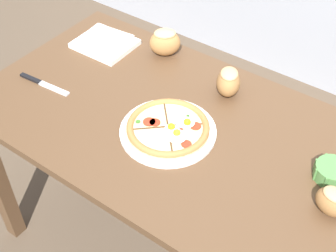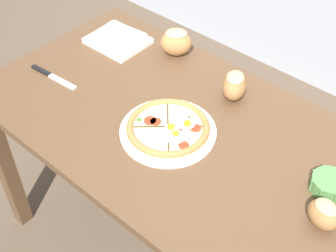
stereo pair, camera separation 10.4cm
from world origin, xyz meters
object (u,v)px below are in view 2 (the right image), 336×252
object	(u,v)px
dining_table	(176,146)
pizza	(168,129)
ramekin_bowl	(329,184)
napkin_folded	(118,39)
bread_piece_far	(176,42)
knife_main	(53,77)
bread_piece_mid	(324,214)
bread_piece_near	(234,85)

from	to	relation	value
dining_table	pizza	xyz separation A→B (m)	(0.01, -0.05, 0.13)
dining_table	ramekin_bowl	xyz separation A→B (m)	(0.50, 0.07, 0.14)
pizza	napkin_folded	size ratio (longest dim) A/B	1.40
bread_piece_far	knife_main	bearing A→B (deg)	-120.43
napkin_folded	bread_piece_far	world-z (taller)	bread_piece_far
dining_table	bread_piece_mid	world-z (taller)	bread_piece_mid
ramekin_bowl	napkin_folded	size ratio (longest dim) A/B	0.49
knife_main	bread_piece_mid	bearing A→B (deg)	-0.72
bread_piece_near	knife_main	world-z (taller)	bread_piece_near
napkin_folded	pizza	bearing A→B (deg)	-27.24
pizza	bread_piece_mid	size ratio (longest dim) A/B	2.95
pizza	bread_piece_near	distance (m)	0.29
pizza	dining_table	bearing A→B (deg)	102.84
ramekin_bowl	napkin_folded	xyz separation A→B (m)	(-0.98, 0.13, -0.01)
dining_table	knife_main	xyz separation A→B (m)	(-0.50, -0.11, 0.12)
pizza	napkin_folded	xyz separation A→B (m)	(-0.49, 0.25, -0.00)
dining_table	knife_main	distance (m)	0.52
bread_piece_mid	knife_main	bearing A→B (deg)	-176.04
ramekin_bowl	knife_main	bearing A→B (deg)	-169.32
bread_piece_near	ramekin_bowl	bearing A→B (deg)	-19.61
dining_table	ramekin_bowl	world-z (taller)	ramekin_bowl
pizza	ramekin_bowl	world-z (taller)	pizza
napkin_folded	bread_piece_mid	xyz separation A→B (m)	(1.03, -0.24, 0.03)
pizza	napkin_folded	world-z (taller)	pizza
dining_table	bread_piece_mid	distance (m)	0.57
bread_piece_far	bread_piece_near	bearing A→B (deg)	-11.45
ramekin_bowl	bread_piece_mid	world-z (taller)	bread_piece_mid
ramekin_bowl	dining_table	bearing A→B (deg)	-171.62
napkin_folded	knife_main	world-z (taller)	napkin_folded
bread_piece_far	knife_main	size ratio (longest dim) A/B	0.67
bread_piece_near	bread_piece_far	size ratio (longest dim) A/B	0.91
pizza	knife_main	bearing A→B (deg)	-173.01
ramekin_bowl	knife_main	distance (m)	1.02
pizza	bread_piece_mid	xyz separation A→B (m)	(0.53, 0.01, 0.02)
pizza	ramekin_bowl	xyz separation A→B (m)	(0.49, 0.13, 0.01)
bread_piece_far	knife_main	world-z (taller)	bread_piece_far
bread_piece_near	bread_piece_far	xyz separation A→B (m)	(-0.32, 0.06, 0.00)
napkin_folded	bread_piece_mid	bearing A→B (deg)	-13.37
pizza	bread_piece_mid	distance (m)	0.53
bread_piece_mid	knife_main	world-z (taller)	bread_piece_mid
napkin_folded	bread_piece_far	bearing A→B (deg)	22.78
bread_piece_far	ramekin_bowl	bearing A→B (deg)	-16.28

